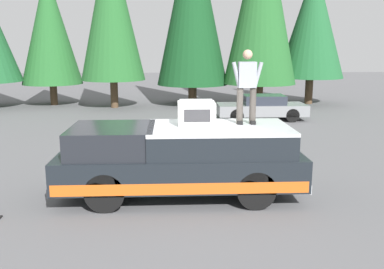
{
  "coord_description": "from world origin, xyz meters",
  "views": [
    {
      "loc": [
        -9.51,
        0.56,
        3.44
      ],
      "look_at": [
        0.43,
        0.07,
        1.35
      ],
      "focal_mm": 39.96,
      "sensor_mm": 36.0,
      "label": 1
    }
  ],
  "objects_px": {
    "pickup_truck": "(180,159)",
    "parked_car_grey": "(262,107)",
    "person_on_truck_bed": "(247,85)",
    "compressor_unit": "(196,113)"
  },
  "relations": [
    {
      "from": "compressor_unit",
      "to": "person_on_truck_bed",
      "type": "relative_size",
      "value": 0.5
    },
    {
      "from": "pickup_truck",
      "to": "person_on_truck_bed",
      "type": "relative_size",
      "value": 3.28
    },
    {
      "from": "pickup_truck",
      "to": "compressor_unit",
      "type": "relative_size",
      "value": 6.6
    },
    {
      "from": "pickup_truck",
      "to": "parked_car_grey",
      "type": "bearing_deg",
      "value": -21.74
    },
    {
      "from": "person_on_truck_bed",
      "to": "parked_car_grey",
      "type": "distance_m",
      "value": 10.41
    },
    {
      "from": "pickup_truck",
      "to": "parked_car_grey",
      "type": "xyz_separation_m",
      "value": [
        10.15,
        -4.05,
        -0.29
      ]
    },
    {
      "from": "parked_car_grey",
      "to": "pickup_truck",
      "type": "bearing_deg",
      "value": 158.26
    },
    {
      "from": "pickup_truck",
      "to": "compressor_unit",
      "type": "distance_m",
      "value": 1.13
    },
    {
      "from": "compressor_unit",
      "to": "parked_car_grey",
      "type": "distance_m",
      "value": 10.73
    },
    {
      "from": "person_on_truck_bed",
      "to": "parked_car_grey",
      "type": "height_order",
      "value": "person_on_truck_bed"
    }
  ]
}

